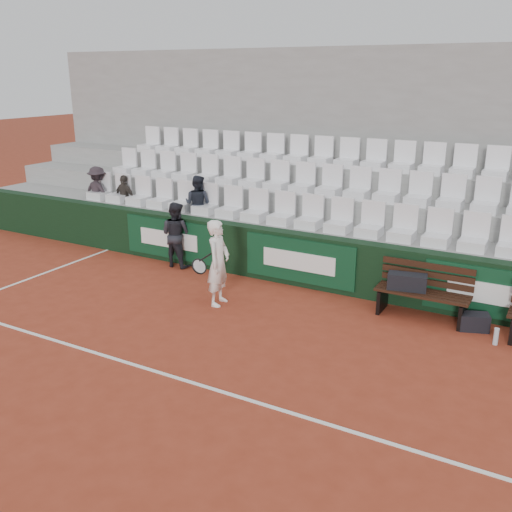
{
  "coord_description": "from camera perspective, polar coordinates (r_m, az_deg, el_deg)",
  "views": [
    {
      "loc": [
        3.98,
        -5.31,
        3.84
      ],
      "look_at": [
        -0.32,
        2.4,
        1.0
      ],
      "focal_mm": 40.0,
      "sensor_mm": 36.0,
      "label": 1
    }
  ],
  "objects": [
    {
      "name": "grandstand_tier_front",
      "position": [
        11.21,
        6.98,
        0.37
      ],
      "size": [
        18.0,
        0.95,
        1.0
      ],
      "primitive_type": "cube",
      "color": "#999996",
      "rests_on": "ground"
    },
    {
      "name": "grandstand_rear_wall",
      "position": [
        13.19,
        11.53,
        10.34
      ],
      "size": [
        18.0,
        0.3,
        4.4
      ],
      "primitive_type": "cube",
      "color": "gray",
      "rests_on": "ground"
    },
    {
      "name": "ball_kid",
      "position": [
        11.82,
        -8.01,
        2.14
      ],
      "size": [
        0.67,
        0.53,
        1.36
      ],
      "primitive_type": "imported",
      "rotation": [
        0.0,
        0.0,
        3.12
      ],
      "color": "black",
      "rests_on": "ground"
    },
    {
      "name": "ground",
      "position": [
        7.67,
        -6.82,
        -12.36
      ],
      "size": [
        80.0,
        80.0,
        0.0
      ],
      "primitive_type": "plane",
      "color": "#963721",
      "rests_on": "ground"
    },
    {
      "name": "spectator_a",
      "position": [
        14.02,
        -15.65,
        8.0
      ],
      "size": [
        0.81,
        0.51,
        1.21
      ],
      "primitive_type": "imported",
      "rotation": [
        0.0,
        0.0,
        3.06
      ],
      "color": "#292126",
      "rests_on": "grandstand_tier_front"
    },
    {
      "name": "water_bottle_near",
      "position": [
        9.82,
        12.13,
        -4.86
      ],
      "size": [
        0.07,
        0.07,
        0.24
      ],
      "primitive_type": "cylinder",
      "color": "silver",
      "rests_on": "ground"
    },
    {
      "name": "seat_row_mid",
      "position": [
        11.62,
        8.69,
        7.34
      ],
      "size": [
        11.9,
        0.44,
        0.63
      ],
      "primitive_type": "cube",
      "color": "white",
      "rests_on": "grandstand_tier_mid"
    },
    {
      "name": "spectator_c",
      "position": [
        12.2,
        -5.91,
        7.25
      ],
      "size": [
        0.65,
        0.53,
        1.24
      ],
      "primitive_type": "imported",
      "rotation": [
        0.0,
        0.0,
        3.25
      ],
      "color": "#1D212C",
      "rests_on": "grandstand_tier_front"
    },
    {
      "name": "seat_row_back",
      "position": [
        12.43,
        10.37,
        10.04
      ],
      "size": [
        11.9,
        0.44,
        0.63
      ],
      "primitive_type": "cube",
      "color": "white",
      "rests_on": "grandstand_tier_back"
    },
    {
      "name": "seat_row_front",
      "position": [
        10.84,
        6.78,
        4.24
      ],
      "size": [
        11.9,
        0.44,
        0.63
      ],
      "primitive_type": "cube",
      "color": "white",
      "rests_on": "grandstand_tier_front"
    },
    {
      "name": "back_barrier",
      "position": [
        10.63,
        6.01,
        -0.58
      ],
      "size": [
        18.0,
        0.34,
        1.0
      ],
      "color": "black",
      "rests_on": "ground"
    },
    {
      "name": "sports_bag_left",
      "position": [
        9.66,
        14.88,
        -2.5
      ],
      "size": [
        0.66,
        0.38,
        0.27
      ],
      "primitive_type": "cube",
      "rotation": [
        0.0,
        0.0,
        0.2
      ],
      "color": "black",
      "rests_on": "bench_left"
    },
    {
      "name": "grandstand_tier_back",
      "position": [
        12.82,
        10.31,
        4.51
      ],
      "size": [
        18.0,
        0.95,
        1.9
      ],
      "primitive_type": "cube",
      "color": "#969693",
      "rests_on": "ground"
    },
    {
      "name": "bench_left",
      "position": [
        9.73,
        16.2,
        -4.73
      ],
      "size": [
        1.5,
        0.56,
        0.45
      ],
      "primitive_type": "cube",
      "color": "black",
      "rests_on": "ground"
    },
    {
      "name": "tennis_player",
      "position": [
        9.75,
        -3.8,
        -0.69
      ],
      "size": [
        0.71,
        0.59,
        1.5
      ],
      "color": "white",
      "rests_on": "ground"
    },
    {
      "name": "grandstand_tier_mid",
      "position": [
        12.0,
        8.75,
        2.58
      ],
      "size": [
        18.0,
        0.95,
        1.45
      ],
      "primitive_type": "cube",
      "color": "#999996",
      "rests_on": "ground"
    },
    {
      "name": "court_baseline",
      "position": [
        7.67,
        -6.82,
        -12.34
      ],
      "size": [
        18.0,
        0.06,
        0.01
      ],
      "primitive_type": "cube",
      "color": "white",
      "rests_on": "ground"
    },
    {
      "name": "spectator_b",
      "position": [
        13.47,
        -13.09,
        7.53
      ],
      "size": [
        0.65,
        0.33,
        1.07
      ],
      "primitive_type": "imported",
      "rotation": [
        0.0,
        0.0,
        3.04
      ],
      "color": "#332E29",
      "rests_on": "grandstand_tier_front"
    },
    {
      "name": "water_bottle_far",
      "position": [
        9.21,
        22.87,
        -7.43
      ],
      "size": [
        0.07,
        0.07,
        0.26
      ],
      "primitive_type": "cylinder",
      "color": "silver",
      "rests_on": "ground"
    },
    {
      "name": "sports_bag_ground",
      "position": [
        9.59,
        20.96,
        -6.16
      ],
      "size": [
        0.51,
        0.4,
        0.27
      ],
      "primitive_type": "cube",
      "rotation": [
        0.0,
        0.0,
        0.34
      ],
      "color": "black",
      "rests_on": "ground"
    }
  ]
}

